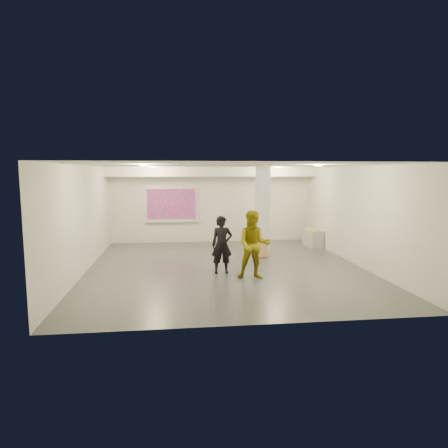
{
  "coord_description": "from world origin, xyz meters",
  "views": [
    {
      "loc": [
        -1.47,
        -11.46,
        2.81
      ],
      "look_at": [
        0.0,
        0.4,
        1.25
      ],
      "focal_mm": 32.0,
      "sensor_mm": 36.0,
      "label": 1
    }
  ],
  "objects": [
    {
      "name": "wall_front",
      "position": [
        0.0,
        -4.5,
        1.5
      ],
      "size": [
        8.0,
        0.01,
        3.0
      ],
      "primitive_type": "cube",
      "color": "silver",
      "rests_on": "floor"
    },
    {
      "name": "man",
      "position": [
        0.58,
        -1.32,
        0.91
      ],
      "size": [
        0.98,
        0.82,
        1.81
      ],
      "primitive_type": "imported",
      "rotation": [
        0.0,
        0.0,
        -0.16
      ],
      "color": "olive",
      "rests_on": "floor"
    },
    {
      "name": "projection_screen",
      "position": [
        -1.6,
        4.45,
        1.53
      ],
      "size": [
        2.1,
        0.13,
        1.42
      ],
      "color": "silver",
      "rests_on": "wall_back"
    },
    {
      "name": "wall_left",
      "position": [
        -4.0,
        0.0,
        1.5
      ],
      "size": [
        0.01,
        9.0,
        3.0
      ],
      "primitive_type": "cube",
      "color": "silver",
      "rests_on": "floor"
    },
    {
      "name": "woman",
      "position": [
        -0.19,
        -0.64,
        0.8
      ],
      "size": [
        0.6,
        0.4,
        1.61
      ],
      "primitive_type": "imported",
      "rotation": [
        0.0,
        0.0,
        0.03
      ],
      "color": "black",
      "rests_on": "floor"
    },
    {
      "name": "postit_pad",
      "position": [
        3.68,
        2.85,
        0.66
      ],
      "size": [
        0.29,
        0.36,
        0.03
      ],
      "primitive_type": "cube",
      "rotation": [
        0.0,
        0.0,
        -0.23
      ],
      "color": "#ECE203",
      "rests_on": "credenza"
    },
    {
      "name": "papers_stack",
      "position": [
        3.68,
        3.21,
        0.66
      ],
      "size": [
        0.32,
        0.37,
        0.02
      ],
      "primitive_type": "cube",
      "rotation": [
        0.0,
        0.0,
        0.24
      ],
      "color": "silver",
      "rests_on": "credenza"
    },
    {
      "name": "soffit_band",
      "position": [
        0.0,
        3.95,
        2.82
      ],
      "size": [
        8.0,
        1.1,
        0.36
      ],
      "primitive_type": "cube",
      "color": "white",
      "rests_on": "ceiling"
    },
    {
      "name": "cardboard_back",
      "position": [
        1.4,
        1.69,
        0.34
      ],
      "size": [
        0.65,
        0.32,
        0.67
      ],
      "primitive_type": "cube",
      "rotation": [
        -0.22,
        0.0,
        0.19
      ],
      "color": "#987044",
      "rests_on": "floor"
    },
    {
      "name": "floor",
      "position": [
        0.0,
        0.0,
        0.0
      ],
      "size": [
        8.0,
        9.0,
        0.01
      ],
      "primitive_type": "cube",
      "color": "#3B3F44",
      "rests_on": "ground"
    },
    {
      "name": "ceiling",
      "position": [
        0.0,
        0.0,
        3.0
      ],
      "size": [
        8.0,
        9.0,
        0.01
      ],
      "primitive_type": "cube",
      "color": "silver",
      "rests_on": "floor"
    },
    {
      "name": "cardboard_front",
      "position": [
        1.33,
        1.28,
        0.28
      ],
      "size": [
        0.55,
        0.33,
        0.56
      ],
      "primitive_type": "cube",
      "rotation": [
        -0.29,
        0.0,
        0.24
      ],
      "color": "#987044",
      "rests_on": "floor"
    },
    {
      "name": "downlight_ne",
      "position": [
        2.2,
        2.5,
        2.98
      ],
      "size": [
        0.22,
        0.22,
        0.02
      ],
      "primitive_type": "cylinder",
      "color": "#FFDE83",
      "rests_on": "ceiling"
    },
    {
      "name": "downlight_nw",
      "position": [
        -2.2,
        2.5,
        2.98
      ],
      "size": [
        0.22,
        0.22,
        0.02
      ],
      "primitive_type": "cylinder",
      "color": "#FFDE83",
      "rests_on": "ceiling"
    },
    {
      "name": "wall_right",
      "position": [
        4.0,
        0.0,
        1.5
      ],
      "size": [
        0.01,
        9.0,
        3.0
      ],
      "primitive_type": "cube",
      "color": "silver",
      "rests_on": "floor"
    },
    {
      "name": "wall_back",
      "position": [
        0.0,
        4.5,
        1.5
      ],
      "size": [
        8.0,
        0.01,
        3.0
      ],
      "primitive_type": "cube",
      "color": "silver",
      "rests_on": "floor"
    },
    {
      "name": "column",
      "position": [
        1.5,
        1.8,
        1.5
      ],
      "size": [
        0.52,
        0.52,
        3.0
      ],
      "primitive_type": "cylinder",
      "color": "silver",
      "rests_on": "floor"
    },
    {
      "name": "downlight_sw",
      "position": [
        -2.2,
        -1.5,
        2.98
      ],
      "size": [
        0.22,
        0.22,
        0.02
      ],
      "primitive_type": "cylinder",
      "color": "#FFDE83",
      "rests_on": "ceiling"
    },
    {
      "name": "credenza",
      "position": [
        3.72,
        2.97,
        0.32
      ],
      "size": [
        0.51,
        1.13,
        0.65
      ],
      "primitive_type": "cube",
      "rotation": [
        0.0,
        0.0,
        0.04
      ],
      "color": "#9C9EA1",
      "rests_on": "floor"
    },
    {
      "name": "downlight_se",
      "position": [
        2.2,
        -1.5,
        2.98
      ],
      "size": [
        0.22,
        0.22,
        0.02
      ],
      "primitive_type": "cylinder",
      "color": "#FFDE83",
      "rests_on": "ceiling"
    }
  ]
}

